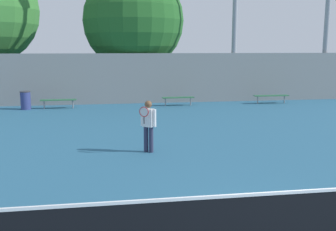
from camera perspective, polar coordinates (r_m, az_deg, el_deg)
The scene contains 10 objects.
tennis_net at distance 6.82m, azimuth 17.12°, elevation -14.07°, with size 11.03×0.09×0.95m.
tennis_player at distance 12.01m, azimuth -2.88°, elevation -1.16°, with size 0.52×0.50×1.60m.
bench_courtside_near at distance 21.51m, azimuth -15.62°, elevation 2.13°, with size 1.84×0.40×0.47m.
bench_courtside_far at distance 21.72m, azimuth 1.47°, elevation 2.57°, with size 1.78×0.40×0.47m.
bench_adjacent_court at distance 23.33m, azimuth 14.75°, elevation 2.76°, with size 2.02×0.40×0.47m.
light_pole_near_left at distance 23.04m, azimuth -6.30°, elevation 16.12°, with size 0.90×0.60×10.11m.
light_pole_center_back at distance 26.48m, azimuth 22.09°, elevation 12.84°, with size 0.90×0.60×8.67m.
trash_bin at distance 21.72m, azimuth -19.97°, elevation 2.09°, with size 0.54×0.54×0.94m.
back_fence at distance 22.71m, azimuth -1.80°, elevation 5.42°, with size 24.53×0.06×2.86m.
tree_green_tall at distance 25.12m, azimuth -5.02°, elevation 13.54°, with size 6.22×6.22×7.93m.
Camera 1 is at (-2.86, -5.56, 3.20)m, focal length 42.00 mm.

